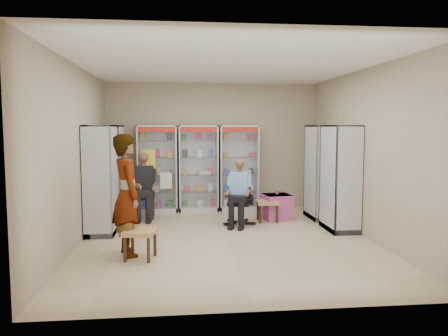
{
  "coord_description": "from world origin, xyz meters",
  "views": [
    {
      "loc": [
        -0.82,
        -7.43,
        1.97
      ],
      "look_at": [
        0.04,
        0.7,
        1.2
      ],
      "focal_mm": 35.0,
      "sensor_mm": 36.0,
      "label": 1
    }
  ],
  "objects": [
    {
      "name": "cabinet_back_left",
      "position": [
        -1.3,
        2.73,
        1.0
      ],
      "size": [
        0.9,
        0.5,
        2.0
      ],
      "primitive_type": "cube",
      "color": "#B0B4B8",
      "rests_on": "floor"
    },
    {
      "name": "cabinet_back_mid",
      "position": [
        -0.35,
        2.73,
        1.0
      ],
      "size": [
        0.9,
        0.5,
        2.0
      ],
      "primitive_type": "cube",
      "color": "#B9BBC1",
      "rests_on": "floor"
    },
    {
      "name": "cabinet_right_far",
      "position": [
        2.23,
        1.6,
        1.0
      ],
      "size": [
        0.9,
        0.5,
        2.0
      ],
      "primitive_type": "cube",
      "rotation": [
        0.0,
        0.0,
        1.57
      ],
      "color": "#ADB1B5",
      "rests_on": "floor"
    },
    {
      "name": "tea_glass",
      "position": [
        1.28,
        1.63,
        0.59
      ],
      "size": [
        0.07,
        0.07,
        0.1
      ],
      "primitive_type": "cylinder",
      "color": "#572B07",
      "rests_on": "pink_trunk"
    },
    {
      "name": "room_shell",
      "position": [
        0.0,
        0.0,
        1.97
      ],
      "size": [
        5.02,
        6.02,
        3.01
      ],
      "color": "tan",
      "rests_on": "ground"
    },
    {
      "name": "cabinet_back_right",
      "position": [
        0.6,
        2.73,
        1.0
      ],
      "size": [
        0.9,
        0.5,
        2.0
      ],
      "primitive_type": "cube",
      "color": "#A0A1A6",
      "rests_on": "floor"
    },
    {
      "name": "standing_man",
      "position": [
        -1.6,
        -0.73,
        0.93
      ],
      "size": [
        0.65,
        0.79,
        1.86
      ],
      "primitive_type": "imported",
      "rotation": [
        0.0,
        0.0,
        1.92
      ],
      "color": "gray",
      "rests_on": "floor"
    },
    {
      "name": "woven_stool_b",
      "position": [
        -1.4,
        -0.97,
        0.22
      ],
      "size": [
        0.52,
        0.52,
        0.44
      ],
      "primitive_type": "cube",
      "rotation": [
        0.0,
        0.0,
        -0.21
      ],
      "color": "#B0734A",
      "rests_on": "floor"
    },
    {
      "name": "floor",
      "position": [
        0.0,
        0.0,
        0.0
      ],
      "size": [
        6.0,
        6.0,
        0.0
      ],
      "primitive_type": "plane",
      "color": "tan",
      "rests_on": "ground"
    },
    {
      "name": "woven_stool_a",
      "position": [
        1.01,
        1.38,
        0.22
      ],
      "size": [
        0.45,
        0.45,
        0.44
      ],
      "primitive_type": "cube",
      "rotation": [
        0.0,
        0.0,
        -0.04
      ],
      "color": "#B5774C",
      "rests_on": "floor"
    },
    {
      "name": "seated_shopkeeper",
      "position": [
        0.39,
        1.1,
        0.62
      ],
      "size": [
        0.57,
        0.67,
        1.25
      ],
      "primitive_type": null,
      "rotation": [
        0.0,
        0.0,
        -0.33
      ],
      "color": "#6FA5DC",
      "rests_on": "floor"
    },
    {
      "name": "cabinet_left_far",
      "position": [
        -2.23,
        1.8,
        1.0
      ],
      "size": [
        0.9,
        0.5,
        2.0
      ],
      "primitive_type": "cube",
      "rotation": [
        0.0,
        0.0,
        -1.57
      ],
      "color": "#A0A2A6",
      "rests_on": "floor"
    },
    {
      "name": "seated_customer",
      "position": [
        -1.55,
        1.95,
        0.67
      ],
      "size": [
        0.44,
        0.6,
        1.34
      ],
      "primitive_type": null,
      "color": "black",
      "rests_on": "floor"
    },
    {
      "name": "cabinet_left_near",
      "position": [
        -2.23,
        0.7,
        1.0
      ],
      "size": [
        0.9,
        0.5,
        2.0
      ],
      "primitive_type": "cube",
      "rotation": [
        0.0,
        0.0,
        -1.57
      ],
      "color": "silver",
      "rests_on": "floor"
    },
    {
      "name": "cabinet_right_near",
      "position": [
        2.23,
        0.5,
        1.0
      ],
      "size": [
        0.9,
        0.5,
        2.0
      ],
      "primitive_type": "cube",
      "rotation": [
        0.0,
        0.0,
        1.57
      ],
      "color": "#A5A8AC",
      "rests_on": "floor"
    },
    {
      "name": "pink_trunk",
      "position": [
        1.27,
        1.59,
        0.27
      ],
      "size": [
        0.63,
        0.61,
        0.53
      ],
      "primitive_type": "cube",
      "rotation": [
        0.0,
        0.0,
        0.15
      ],
      "color": "#B04684",
      "rests_on": "floor"
    },
    {
      "name": "wooden_chair",
      "position": [
        -1.55,
        2.0,
        0.47
      ],
      "size": [
        0.42,
        0.42,
        0.94
      ],
      "primitive_type": "cube",
      "color": "black",
      "rests_on": "floor"
    },
    {
      "name": "office_chair",
      "position": [
        0.39,
        1.15,
        0.49
      ],
      "size": [
        0.68,
        0.68,
        0.98
      ],
      "primitive_type": "cube",
      "rotation": [
        0.0,
        0.0,
        -0.33
      ],
      "color": "black",
      "rests_on": "floor"
    }
  ]
}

